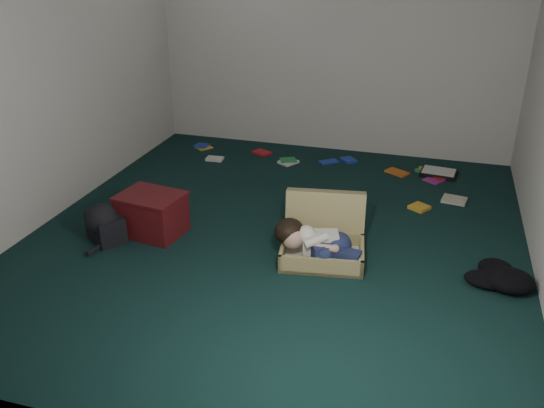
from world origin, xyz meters
The scene contains 11 objects.
floor centered at (0.00, 0.00, 0.00)m, with size 4.50×4.50×0.00m, color black.
wall_back centered at (0.00, 2.25, 1.30)m, with size 4.50×4.50×0.00m, color silver.
wall_front centered at (0.00, -2.25, 1.30)m, with size 4.50×4.50×0.00m, color silver.
wall_left centered at (-2.00, 0.00, 1.30)m, with size 4.50×4.50×0.00m, color silver.
suitcase centered at (0.43, -0.19, 0.14)m, with size 0.71×0.70×0.46m.
person centered at (0.41, -0.36, 0.18)m, with size 0.70×0.34×0.29m.
maroon_bin centered at (-1.01, -0.27, 0.18)m, with size 0.56×0.47×0.35m.
backpack centered at (-1.32, -0.49, 0.12)m, with size 0.41×0.32×0.24m, color black, non-canonical shape.
clothing_pile centered at (1.70, -0.24, 0.06)m, with size 0.40×0.33×0.13m, color black, non-canonical shape.
paper_tray centered at (1.26, 1.75, 0.03)m, with size 0.39×0.31×0.05m.
book_scatter centered at (0.30, 1.61, 0.01)m, with size 3.04×1.26×0.02m.
Camera 1 is at (1.17, -4.10, 2.27)m, focal length 38.00 mm.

